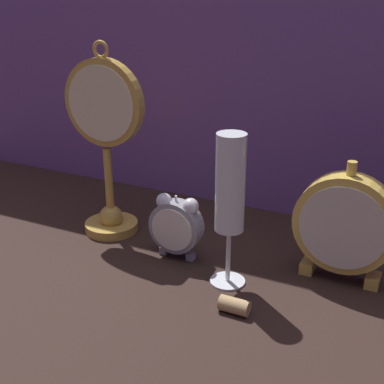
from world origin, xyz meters
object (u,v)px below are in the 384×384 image
at_px(wine_cork, 234,306).
at_px(pocket_watch_on_stand, 106,146).
at_px(mantel_clock_silver, 345,225).
at_px(champagne_flute, 230,193).
at_px(alarm_clock_twin_bell, 176,224).

bearing_deg(wine_cork, pocket_watch_on_stand, 154.61).
height_order(mantel_clock_silver, champagne_flute, champagne_flute).
distance_m(alarm_clock_twin_bell, mantel_clock_silver, 0.26).
distance_m(alarm_clock_twin_bell, wine_cork, 0.19).
xyz_separation_m(alarm_clock_twin_bell, champagne_flute, (0.11, -0.04, 0.08)).
relative_size(pocket_watch_on_stand, wine_cork, 7.98).
xyz_separation_m(pocket_watch_on_stand, mantel_clock_silver, (0.41, 0.01, -0.07)).
distance_m(pocket_watch_on_stand, alarm_clock_twin_bell, 0.19).
xyz_separation_m(mantel_clock_silver, wine_cork, (-0.11, -0.15, -0.08)).
distance_m(pocket_watch_on_stand, wine_cork, 0.36).
bearing_deg(mantel_clock_silver, pocket_watch_on_stand, -178.35).
distance_m(champagne_flute, wine_cork, 0.16).
relative_size(mantel_clock_silver, wine_cork, 4.48).
distance_m(mantel_clock_silver, champagne_flute, 0.18).
bearing_deg(mantel_clock_silver, wine_cork, -125.84).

